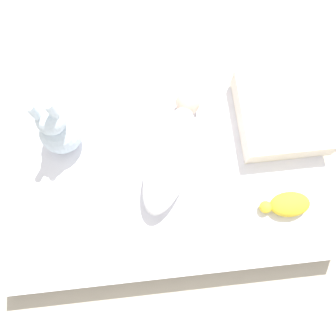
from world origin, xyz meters
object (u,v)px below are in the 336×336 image
object	(u,v)px
swaddled_baby	(172,153)
turtle_plush	(287,205)
pillow	(283,113)
bunny_plush	(59,130)

from	to	relation	value
swaddled_baby	turtle_plush	xyz separation A→B (m)	(-0.45, 0.26, -0.03)
swaddled_baby	pillow	bearing A→B (deg)	-51.86
swaddled_baby	bunny_plush	size ratio (longest dim) A/B	1.64
swaddled_baby	turtle_plush	size ratio (longest dim) A/B	2.72
bunny_plush	turtle_plush	xyz separation A→B (m)	(-0.91, 0.40, -0.09)
turtle_plush	swaddled_baby	bearing A→B (deg)	-30.12
bunny_plush	swaddled_baby	bearing A→B (deg)	163.70
bunny_plush	turtle_plush	world-z (taller)	bunny_plush
pillow	bunny_plush	xyz separation A→B (m)	(0.96, 0.00, 0.07)
bunny_plush	turtle_plush	size ratio (longest dim) A/B	1.66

